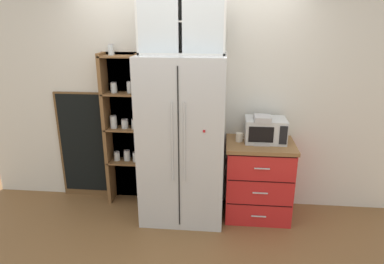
{
  "coord_description": "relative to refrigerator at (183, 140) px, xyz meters",
  "views": [
    {
      "loc": [
        0.44,
        -3.47,
        2.17
      ],
      "look_at": [
        0.1,
        0.01,
        1.01
      ],
      "focal_mm": 31.73,
      "sensor_mm": 36.0,
      "label": 1
    }
  ],
  "objects": [
    {
      "name": "wall_back_cream",
      "position": [
        -0.0,
        0.39,
        0.36
      ],
      "size": [
        4.99,
        0.1,
        2.55
      ],
      "primitive_type": "cube",
      "color": "silver",
      "rests_on": "ground"
    },
    {
      "name": "ground_plane",
      "position": [
        -0.0,
        -0.01,
        -0.92
      ],
      "size": [
        10.69,
        10.69,
        0.0
      ],
      "primitive_type": "plane",
      "color": "brown"
    },
    {
      "name": "refrigerator",
      "position": [
        0.0,
        0.0,
        0.0
      ],
      "size": [
        0.9,
        0.71,
        1.84
      ],
      "color": "silver",
      "rests_on": "ground"
    },
    {
      "name": "counter_cabinet",
      "position": [
        0.85,
        0.07,
        -0.47
      ],
      "size": [
        0.74,
        0.58,
        0.89
      ],
      "color": "red",
      "rests_on": "ground"
    },
    {
      "name": "bottle_clear",
      "position": [
        0.85,
        0.04,
        0.09
      ],
      "size": [
        0.06,
        0.06,
        0.26
      ],
      "color": "silver",
      "rests_on": "counter_cabinet"
    },
    {
      "name": "chalkboard_menu",
      "position": [
        -1.3,
        0.32,
        -0.24
      ],
      "size": [
        0.6,
        0.04,
        1.35
      ],
      "color": "brown",
      "rests_on": "ground"
    },
    {
      "name": "microwave",
      "position": [
        0.9,
        0.12,
        0.1
      ],
      "size": [
        0.44,
        0.33,
        0.26
      ],
      "color": "silver",
      "rests_on": "counter_cabinet"
    },
    {
      "name": "mug_cream",
      "position": [
        0.62,
        0.09,
        0.02
      ],
      "size": [
        0.11,
        0.08,
        0.1
      ],
      "color": "silver",
      "rests_on": "counter_cabinet"
    },
    {
      "name": "coffee_maker",
      "position": [
        0.85,
        0.08,
        0.13
      ],
      "size": [
        0.17,
        0.2,
        0.31
      ],
      "color": "#B7B7BC",
      "rests_on": "counter_cabinet"
    },
    {
      "name": "upper_cabinet",
      "position": [
        -0.0,
        0.05,
        1.23
      ],
      "size": [
        0.87,
        0.32,
        0.63
      ],
      "color": "silver",
      "rests_on": "refrigerator"
    },
    {
      "name": "pantry_shelf_column",
      "position": [
        -0.73,
        0.29,
        0.03
      ],
      "size": [
        0.51,
        0.27,
        1.92
      ],
      "color": "brown",
      "rests_on": "ground"
    }
  ]
}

